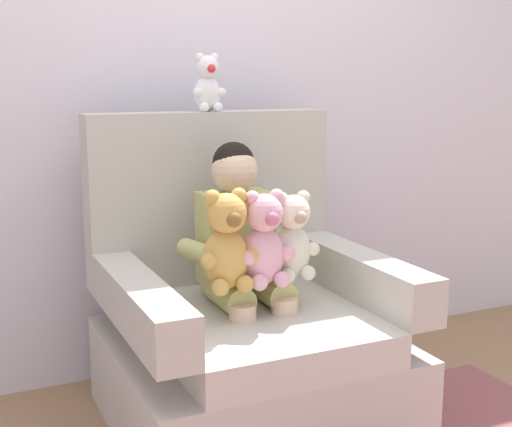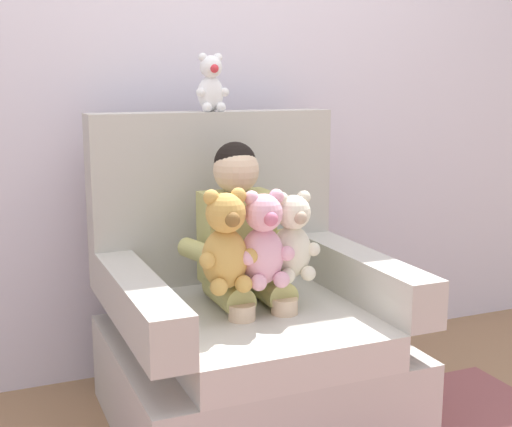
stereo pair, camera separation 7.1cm
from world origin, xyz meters
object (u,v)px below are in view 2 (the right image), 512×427
at_px(armchair, 245,331).
at_px(plush_white_on_backrest, 211,85).
at_px(plush_honey, 226,243).
at_px(plush_cream, 293,238).
at_px(plush_pink, 264,241).
at_px(seated_child, 242,245).

height_order(armchair, plush_white_on_backrest, plush_white_on_backrest).
bearing_deg(plush_honey, plush_cream, -1.00).
xyz_separation_m(plush_cream, plush_honey, (-0.26, -0.03, 0.01)).
relative_size(plush_cream, plush_white_on_backrest, 1.39).
distance_m(plush_pink, plush_honey, 0.14).
distance_m(armchair, plush_honey, 0.44).
bearing_deg(plush_white_on_backrest, armchair, -77.12).
height_order(plush_honey, plush_white_on_backrest, plush_white_on_backrest).
relative_size(plush_pink, plush_cream, 1.06).
bearing_deg(plush_white_on_backrest, plush_pink, -76.91).
distance_m(armchair, plush_white_on_backrest, 0.96).
distance_m(plush_pink, plush_cream, 0.13).
bearing_deg(plush_pink, plush_cream, 24.02).
height_order(armchair, plush_pink, armchair).
bearing_deg(seated_child, plush_honey, -123.18).
distance_m(plush_pink, plush_white_on_backrest, 0.72).
bearing_deg(seated_child, plush_white_on_backrest, 93.34).
bearing_deg(plush_cream, plush_pink, -179.32).
xyz_separation_m(plush_pink, plush_honey, (-0.14, 0.00, 0.01)).
height_order(plush_cream, plush_honey, plush_honey).
bearing_deg(plush_white_on_backrest, plush_cream, -61.92).
bearing_deg(plush_honey, armchair, 41.81).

